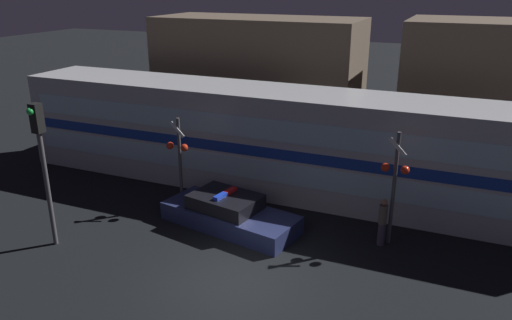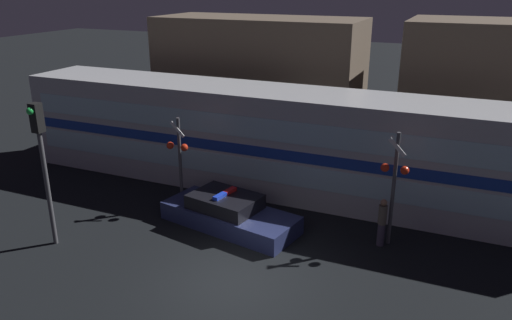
% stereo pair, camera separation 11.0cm
% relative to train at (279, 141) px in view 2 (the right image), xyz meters
% --- Properties ---
extents(ground_plane, '(120.00, 120.00, 0.00)m').
position_rel_train_xyz_m(ground_plane, '(1.29, -6.89, -2.05)').
color(ground_plane, black).
extents(train, '(22.90, 3.09, 4.11)m').
position_rel_train_xyz_m(train, '(0.00, 0.00, 0.00)').
color(train, '#B7BABF').
rests_on(train, ground_plane).
extents(police_car, '(5.11, 2.75, 1.25)m').
position_rel_train_xyz_m(police_car, '(-0.37, -3.82, -1.59)').
color(police_car, navy).
rests_on(police_car, ground_plane).
extents(pedestrian, '(0.27, 0.27, 1.63)m').
position_rel_train_xyz_m(pedestrian, '(4.76, -3.09, -1.22)').
color(pedestrian, '#3F384C').
rests_on(pedestrian, ground_plane).
extents(crossing_signal_near, '(0.87, 0.34, 3.80)m').
position_rel_train_xyz_m(crossing_signal_near, '(4.98, -2.91, 0.19)').
color(crossing_signal_near, '#4C4C51').
rests_on(crossing_signal_near, ground_plane).
extents(crossing_signal_far, '(0.87, 0.34, 3.47)m').
position_rel_train_xyz_m(crossing_signal_far, '(-2.74, -3.12, 0.02)').
color(crossing_signal_far, '#4C4C51').
rests_on(crossing_signal_far, ground_plane).
extents(traffic_light_corner, '(0.30, 0.46, 4.70)m').
position_rel_train_xyz_m(traffic_light_corner, '(-5.04, -7.22, 1.13)').
color(traffic_light_corner, '#4C4C51').
rests_on(traffic_light_corner, ground_plane).
extents(building_left, '(10.39, 4.31, 6.40)m').
position_rel_train_xyz_m(building_left, '(-3.32, 5.77, 1.15)').
color(building_left, brown).
rests_on(building_left, ground_plane).
extents(building_center, '(8.33, 4.74, 6.53)m').
position_rel_train_xyz_m(building_center, '(8.09, 6.32, 1.21)').
color(building_center, brown).
rests_on(building_center, ground_plane).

